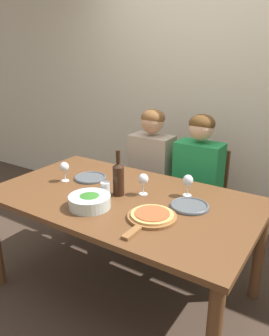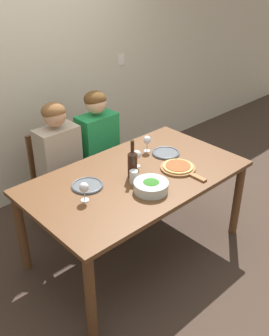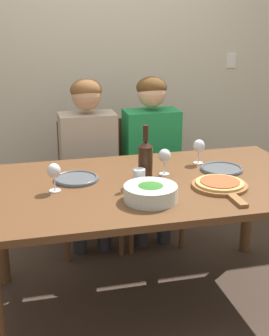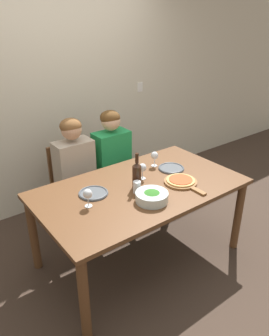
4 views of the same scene
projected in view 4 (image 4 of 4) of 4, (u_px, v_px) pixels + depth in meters
The scene contains 16 objects.
ground_plane at pixel (140, 256), 3.17m from camera, with size 40.00×40.00×0.00m, color #3D2D23.
back_wall at pixel (60, 90), 3.63m from camera, with size 10.00×0.06×2.70m.
dining_table at pixel (140, 196), 2.88m from camera, with size 1.80×1.03×0.77m.
chair_left at pixel (72, 184), 3.47m from camera, with size 0.42×0.42×0.90m.
chair_right at pixel (108, 172), 3.71m from camera, with size 0.42×0.42×0.90m.
person_woman at pixel (75, 166), 3.28m from camera, with size 0.47×0.51×1.23m.
person_man at pixel (113, 155), 3.52m from camera, with size 0.47×0.51×1.23m.
wine_bottle at pixel (137, 174), 2.77m from camera, with size 0.08×0.08×0.32m.
broccoli_bowl at pixel (152, 197), 2.60m from camera, with size 0.26×0.26×0.08m.
dinner_plate_left at pixel (93, 193), 2.72m from camera, with size 0.25×0.25×0.02m.
dinner_plate_right at pixel (171, 168), 3.15m from camera, with size 0.25×0.25×0.02m.
pizza_on_board at pixel (181, 181), 2.89m from camera, with size 0.29×0.43×0.04m.
wine_glass_left at pixel (88, 195), 2.50m from camera, with size 0.07×0.07×0.15m.
wine_glass_right at pixel (154, 156), 3.17m from camera, with size 0.07×0.07×0.15m.
wine_glass_centre at pixel (143, 168), 2.92m from camera, with size 0.07×0.07×0.15m.
water_tumbler at pixel (137, 187), 2.72m from camera, with size 0.07×0.07×0.10m.
Camera 4 is at (-1.54, -1.96, 2.14)m, focal length 35.00 mm.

